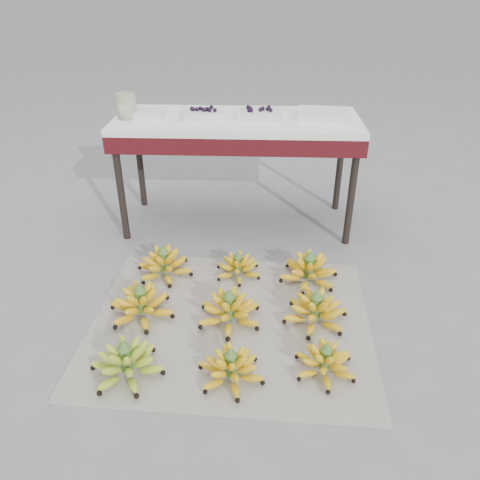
{
  "coord_description": "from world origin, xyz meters",
  "views": [
    {
      "loc": [
        0.07,
        -1.62,
        1.38
      ],
      "look_at": [
        -0.02,
        0.31,
        0.27
      ],
      "focal_mm": 35.0,
      "sensor_mm": 36.0,
      "label": 1
    }
  ],
  "objects_px": {
    "bunch_mid_center": "(229,310)",
    "tray_right": "(260,114)",
    "newspaper_mat": "(231,322)",
    "vendor_table": "(237,131)",
    "tray_left": "(204,114)",
    "bunch_front_right": "(325,362)",
    "bunch_front_left": "(127,363)",
    "bunch_mid_left": "(141,305)",
    "bunch_front_center": "(231,368)",
    "glass_jar": "(127,106)",
    "bunch_back_left": "(165,265)",
    "tray_far_right": "(323,114)",
    "tray_far_left": "(145,113)",
    "bunch_back_right": "(309,271)",
    "bunch_back_center": "(238,267)"
  },
  "relations": [
    {
      "from": "bunch_front_right",
      "to": "tray_left",
      "type": "distance_m",
      "value": 1.54
    },
    {
      "from": "bunch_front_right",
      "to": "bunch_back_right",
      "type": "relative_size",
      "value": 0.86
    },
    {
      "from": "bunch_front_right",
      "to": "bunch_mid_left",
      "type": "relative_size",
      "value": 0.81
    },
    {
      "from": "bunch_mid_left",
      "to": "bunch_front_center",
      "type": "bearing_deg",
      "value": -23.62
    },
    {
      "from": "tray_far_right",
      "to": "bunch_back_left",
      "type": "bearing_deg",
      "value": -142.61
    },
    {
      "from": "bunch_back_right",
      "to": "glass_jar",
      "type": "bearing_deg",
      "value": 136.55
    },
    {
      "from": "bunch_front_left",
      "to": "vendor_table",
      "type": "height_order",
      "value": "vendor_table"
    },
    {
      "from": "bunch_mid_left",
      "to": "bunch_back_center",
      "type": "relative_size",
      "value": 1.32
    },
    {
      "from": "bunch_mid_center",
      "to": "tray_right",
      "type": "height_order",
      "value": "tray_right"
    },
    {
      "from": "bunch_front_center",
      "to": "bunch_back_left",
      "type": "distance_m",
      "value": 0.81
    },
    {
      "from": "tray_right",
      "to": "tray_far_right",
      "type": "height_order",
      "value": "tray_right"
    },
    {
      "from": "tray_far_right",
      "to": "vendor_table",
      "type": "bearing_deg",
      "value": -177.93
    },
    {
      "from": "newspaper_mat",
      "to": "bunch_mid_left",
      "type": "relative_size",
      "value": 3.36
    },
    {
      "from": "bunch_back_center",
      "to": "vendor_table",
      "type": "height_order",
      "value": "vendor_table"
    },
    {
      "from": "tray_right",
      "to": "glass_jar",
      "type": "distance_m",
      "value": 0.75
    },
    {
      "from": "bunch_front_right",
      "to": "bunch_back_left",
      "type": "xyz_separation_m",
      "value": [
        -0.76,
        0.65,
        0.01
      ]
    },
    {
      "from": "bunch_front_left",
      "to": "tray_far_left",
      "type": "height_order",
      "value": "tray_far_left"
    },
    {
      "from": "bunch_front_left",
      "to": "bunch_back_center",
      "type": "bearing_deg",
      "value": 79.38
    },
    {
      "from": "bunch_back_left",
      "to": "glass_jar",
      "type": "relative_size",
      "value": 2.53
    },
    {
      "from": "bunch_front_left",
      "to": "bunch_mid_center",
      "type": "distance_m",
      "value": 0.51
    },
    {
      "from": "bunch_back_left",
      "to": "glass_jar",
      "type": "height_order",
      "value": "glass_jar"
    },
    {
      "from": "bunch_front_left",
      "to": "bunch_front_center",
      "type": "bearing_deg",
      "value": 18.15
    },
    {
      "from": "bunch_front_left",
      "to": "glass_jar",
      "type": "height_order",
      "value": "glass_jar"
    },
    {
      "from": "newspaper_mat",
      "to": "vendor_table",
      "type": "distance_m",
      "value": 1.14
    },
    {
      "from": "tray_far_left",
      "to": "tray_left",
      "type": "distance_m",
      "value": 0.34
    },
    {
      "from": "newspaper_mat",
      "to": "bunch_front_left",
      "type": "distance_m",
      "value": 0.52
    },
    {
      "from": "bunch_front_center",
      "to": "newspaper_mat",
      "type": "bearing_deg",
      "value": 115.2
    },
    {
      "from": "bunch_front_left",
      "to": "glass_jar",
      "type": "relative_size",
      "value": 2.67
    },
    {
      "from": "newspaper_mat",
      "to": "tray_far_left",
      "type": "height_order",
      "value": "tray_far_left"
    },
    {
      "from": "vendor_table",
      "to": "glass_jar",
      "type": "distance_m",
      "value": 0.63
    },
    {
      "from": "bunch_back_right",
      "to": "glass_jar",
      "type": "xyz_separation_m",
      "value": [
        -1.01,
        0.61,
        0.67
      ]
    },
    {
      "from": "newspaper_mat",
      "to": "bunch_front_center",
      "type": "height_order",
      "value": "bunch_front_center"
    },
    {
      "from": "bunch_mid_center",
      "to": "tray_left",
      "type": "xyz_separation_m",
      "value": [
        -0.2,
        0.98,
        0.62
      ]
    },
    {
      "from": "bunch_mid_left",
      "to": "bunch_back_right",
      "type": "xyz_separation_m",
      "value": [
        0.79,
        0.32,
        -0.0
      ]
    },
    {
      "from": "bunch_front_right",
      "to": "bunch_mid_left",
      "type": "xyz_separation_m",
      "value": [
        -0.8,
        0.31,
        0.01
      ]
    },
    {
      "from": "vendor_table",
      "to": "tray_far_left",
      "type": "bearing_deg",
      "value": 179.23
    },
    {
      "from": "bunch_back_center",
      "to": "tray_left",
      "type": "height_order",
      "value": "tray_left"
    },
    {
      "from": "bunch_front_right",
      "to": "vendor_table",
      "type": "distance_m",
      "value": 1.44
    },
    {
      "from": "tray_far_left",
      "to": "tray_left",
      "type": "height_order",
      "value": "tray_left"
    },
    {
      "from": "tray_far_right",
      "to": "tray_left",
      "type": "bearing_deg",
      "value": -178.42
    },
    {
      "from": "bunch_front_center",
      "to": "bunch_front_left",
      "type": "bearing_deg",
      "value": -159.2
    },
    {
      "from": "newspaper_mat",
      "to": "bunch_back_left",
      "type": "height_order",
      "value": "bunch_back_left"
    },
    {
      "from": "bunch_front_left",
      "to": "bunch_back_center",
      "type": "relative_size",
      "value": 1.29
    },
    {
      "from": "newspaper_mat",
      "to": "bunch_mid_left",
      "type": "height_order",
      "value": "bunch_mid_left"
    },
    {
      "from": "bunch_front_left",
      "to": "tray_left",
      "type": "xyz_separation_m",
      "value": [
        0.18,
        1.32,
        0.62
      ]
    },
    {
      "from": "tray_left",
      "to": "bunch_front_right",
      "type": "bearing_deg",
      "value": -64.89
    },
    {
      "from": "bunch_front_left",
      "to": "bunch_mid_left",
      "type": "bearing_deg",
      "value": 112.62
    },
    {
      "from": "bunch_mid_left",
      "to": "tray_far_left",
      "type": "bearing_deg",
      "value": 114.6
    },
    {
      "from": "bunch_back_left",
      "to": "bunch_front_right",
      "type": "bearing_deg",
      "value": -28.78
    },
    {
      "from": "bunch_front_right",
      "to": "bunch_back_right",
      "type": "xyz_separation_m",
      "value": [
        -0.01,
        0.63,
        0.01
      ]
    }
  ]
}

